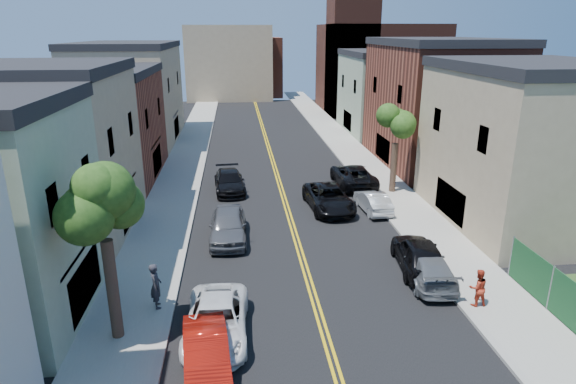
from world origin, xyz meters
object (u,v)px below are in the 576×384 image
object	(u,v)px
black_suv_lane	(329,198)
pedestrian_right	(478,288)
black_car_right	(419,254)
silver_car_right	(373,201)
pedestrian_left	(156,286)
red_sedan	(206,354)
grey_car_left	(228,225)
dark_car_right_far	(353,175)
white_pickup	(216,321)
black_car_left	(229,182)
grey_car_right	(427,267)

from	to	relation	value
black_suv_lane	pedestrian_right	world-z (taller)	pedestrian_right
black_suv_lane	pedestrian_right	xyz separation A→B (m)	(3.99, -12.55, 0.20)
black_car_right	pedestrian_right	bearing A→B (deg)	114.54
silver_car_right	pedestrian_right	world-z (taller)	pedestrian_right
pedestrian_left	pedestrian_right	distance (m)	13.46
red_sedan	grey_car_left	size ratio (longest dim) A/B	0.85
dark_car_right_far	black_suv_lane	xyz separation A→B (m)	(-2.79, -4.89, -0.03)
pedestrian_right	white_pickup	bearing A→B (deg)	2.78
grey_car_left	pedestrian_left	xyz separation A→B (m)	(-2.90, -7.00, 0.28)
black_car_left	silver_car_right	size ratio (longest dim) A/B	1.25
white_pickup	grey_car_right	bearing A→B (deg)	21.90
black_suv_lane	pedestrian_left	xyz separation A→B (m)	(-9.41, -11.25, 0.36)
black_car_left	silver_car_right	distance (m)	10.63
red_sedan	grey_car_left	xyz separation A→B (m)	(0.63, 11.21, 0.15)
red_sedan	black_suv_lane	distance (m)	17.03
black_suv_lane	pedestrian_right	size ratio (longest dim) A/B	3.39
pedestrian_right	dark_car_right_far	bearing A→B (deg)	-88.13
black_car_right	pedestrian_right	world-z (taller)	pedestrian_right
white_pickup	black_car_left	bearing A→B (deg)	90.89
black_suv_lane	pedestrian_right	distance (m)	13.17
grey_car_right	black_car_right	distance (m)	1.04
black_car_left	white_pickup	bearing A→B (deg)	-95.29
black_car_left	pedestrian_right	world-z (taller)	pedestrian_right
black_suv_lane	red_sedan	bearing A→B (deg)	-118.98
white_pickup	black_car_left	size ratio (longest dim) A/B	1.00
pedestrian_left	silver_car_right	bearing A→B (deg)	-64.68
black_suv_lane	grey_car_right	bearing A→B (deg)	-78.57
white_pickup	black_car_right	bearing A→B (deg)	27.11
black_car_left	pedestrian_right	bearing A→B (deg)	-62.51
red_sedan	pedestrian_right	xyz separation A→B (m)	(11.13, 2.91, 0.27)
black_car_right	silver_car_right	xyz separation A→B (m)	(0.00, 8.29, -0.18)
white_pickup	black_car_right	world-z (taller)	black_car_right
black_car_right	grey_car_right	bearing A→B (deg)	96.11
black_car_right	silver_car_right	world-z (taller)	black_car_right
grey_car_left	pedestrian_left	bearing A→B (deg)	-112.06
black_car_left	silver_car_right	world-z (taller)	black_car_left
grey_car_left	black_car_left	xyz separation A→B (m)	(0.00, 8.75, -0.12)
red_sedan	white_pickup	distance (m)	2.01
grey_car_right	silver_car_right	bearing A→B (deg)	-84.57
red_sedan	white_pickup	xyz separation A→B (m)	(0.27, 1.99, -0.00)
black_car_right	pedestrian_left	distance (m)	12.42
grey_car_left	black_suv_lane	bearing A→B (deg)	33.63
pedestrian_right	black_suv_lane	bearing A→B (deg)	-74.42
grey_car_right	pedestrian_right	world-z (taller)	pedestrian_right
silver_car_right	black_suv_lane	world-z (taller)	black_suv_lane
white_pickup	pedestrian_left	world-z (taller)	pedestrian_left
silver_car_right	pedestrian_left	distance (m)	16.16
grey_car_left	red_sedan	bearing A→B (deg)	-92.76
white_pickup	grey_car_right	xyz separation A→B (m)	(9.66, 3.49, -0.01)
silver_car_right	pedestrian_right	size ratio (longest dim) A/B	2.45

